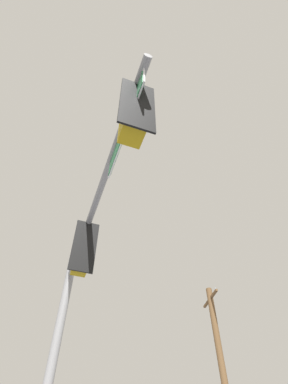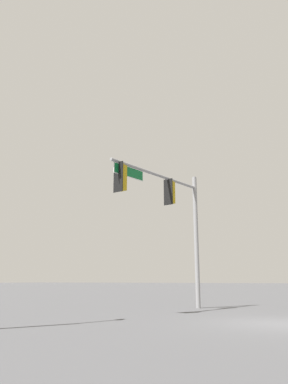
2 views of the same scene
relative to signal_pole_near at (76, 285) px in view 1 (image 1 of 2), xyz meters
The scene contains 1 object.
signal_pole_near is the anchor object (origin of this frame).
Camera 1 is at (2.26, -7.09, 1.66)m, focal length 28.00 mm.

